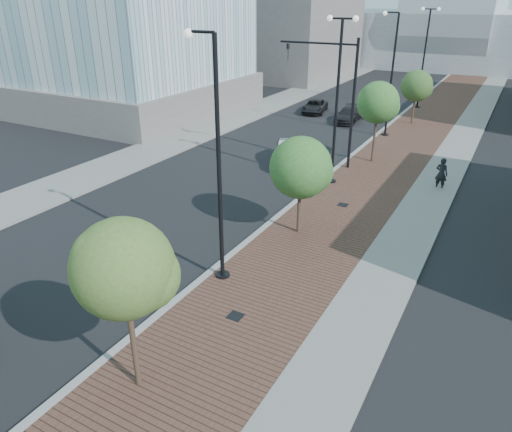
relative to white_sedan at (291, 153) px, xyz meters
The scene contains 22 objects.
sidewalk 17.23m from the white_sedan, 67.57° to the left, with size 7.00×140.00×0.12m, color #4C2D23.
concrete_strip 18.43m from the white_sedan, 59.78° to the left, with size 2.40×140.00×0.13m, color slate.
curb 16.22m from the white_sedan, 79.09° to the left, with size 0.30×140.00×0.14m, color gray.
west_sidewalk 18.77m from the white_sedan, 121.97° to the left, with size 4.00×140.00×0.12m, color slate.
white_sedan is the anchor object (origin of this frame).
dark_car_mid 15.85m from the white_sedan, 106.68° to the left, with size 1.95×4.23×1.17m, color black.
dark_car_far 13.17m from the white_sedan, 92.26° to the left, with size 1.74×4.29×1.25m, color black.
pedestrian 9.48m from the white_sedan, ahead, with size 0.69×0.45×1.89m, color black.
streetlight_1 14.96m from the white_sedan, 75.83° to the right, with size 1.44×0.56×9.21m.
streetlight_2 5.86m from the white_sedan, 29.63° to the right, with size 1.72×0.56×9.28m.
streetlight_3 11.12m from the white_sedan, 70.27° to the left, with size 1.44×0.56×9.21m.
streetlight_4 22.59m from the white_sedan, 80.50° to the left, with size 1.72×0.56×9.28m.
traffic_mast 5.13m from the white_sedan, 18.25° to the left, with size 5.09×0.20×8.00m.
tree_0 20.85m from the white_sedan, 76.78° to the right, with size 2.65×2.65×5.25m.
tree_1 10.52m from the white_sedan, 62.51° to the right, with size 2.79×2.79×4.67m.
tree_2 6.43m from the white_sedan, 31.92° to the left, with size 2.67×2.67×5.35m.
tree_3 15.87m from the white_sedan, 72.48° to the left, with size 2.63×2.62×4.61m.
tower_podium 22.39m from the white_sedan, 159.29° to the left, with size 19.00×19.00×3.00m, color #69615E.
convention_center 61.15m from the white_sedan, 89.00° to the left, with size 50.00×30.00×50.00m.
commercial_block_nw 39.93m from the white_sedan, 115.24° to the left, with size 14.00×20.00×10.00m, color #69615E.
utility_cover_1 17.00m from the white_sedan, 71.23° to the right, with size 0.50×0.50×0.02m, color black.
utility_cover_2 7.50m from the white_sedan, 42.93° to the right, with size 0.50×0.50×0.02m, color black.
Camera 1 is at (9.48, -3.35, 10.14)m, focal length 33.22 mm.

